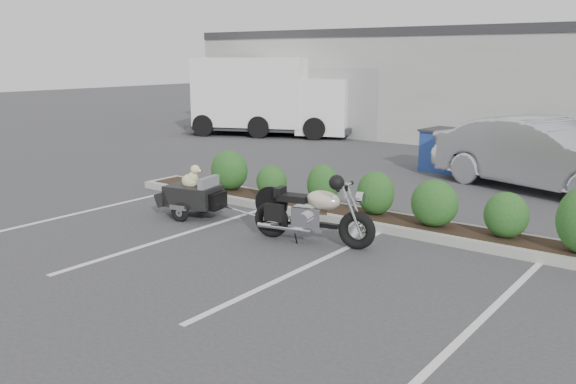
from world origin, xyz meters
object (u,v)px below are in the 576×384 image
Objects in this scene: pet_trailer at (193,195)px; dumpster at (456,151)px; sedan at (544,155)px; motorcycle at (312,214)px; delivery_truck at (270,98)px.

dumpster reaches higher than pet_trailer.
pet_trailer is 7.83m from dumpster.
sedan reaches higher than dumpster.
sedan is at bearing -17.04° from dumpster.
sedan is at bearing 62.33° from motorcycle.
delivery_truck reaches higher than dumpster.
dumpster is at bearing -42.37° from delivery_truck.
delivery_truck is at bearing 110.70° from pet_trailer.
sedan is (4.72, 6.44, 0.40)m from pet_trailer.
sedan is at bearing 42.78° from pet_trailer.
motorcycle is 7.54m from dumpster.
pet_trailer is 8.00m from sedan.
dumpster is (2.23, 7.51, 0.13)m from pet_trailer.
delivery_truck reaches higher than pet_trailer.
delivery_truck is (-11.28, 4.18, 0.59)m from sedan.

